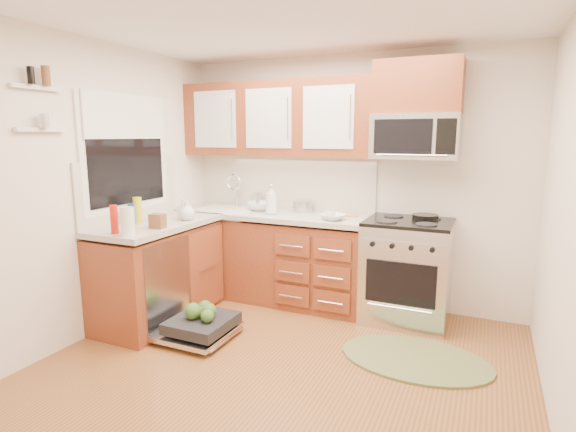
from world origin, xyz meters
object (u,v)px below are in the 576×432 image
at_px(skillet, 425,217).
at_px(upper_cabinets, 276,119).
at_px(cutting_board, 344,215).
at_px(cup, 329,215).
at_px(microwave, 415,137).
at_px(sink, 227,221).
at_px(paper_towel_roll, 128,222).
at_px(stock_pot, 303,206).
at_px(bowl_a, 333,217).
at_px(dishwasher, 198,327).
at_px(range, 407,271).
at_px(rug, 415,359).
at_px(bowl_b, 260,206).

bearing_deg(skillet, upper_cabinets, 179.15).
distance_m(cutting_board, cup, 0.28).
relative_size(microwave, sink, 1.23).
bearing_deg(sink, paper_towel_roll, -90.46).
distance_m(stock_pot, cup, 0.52).
xyz_separation_m(cutting_board, bowl_a, (-0.02, -0.26, 0.02)).
relative_size(paper_towel_roll, cup, 2.05).
bearing_deg(skillet, stock_pot, 177.79).
xyz_separation_m(dishwasher, stock_pot, (0.43, 1.30, 0.88)).
bearing_deg(stock_pot, range, -8.67).
bearing_deg(microwave, rug, -76.46).
distance_m(skillet, bowl_b, 1.69).
distance_m(dishwasher, paper_towel_roll, 1.07).
bearing_deg(cutting_board, range, -10.37).
distance_m(microwave, bowl_a, 1.04).
bearing_deg(bowl_b, cup, -15.51).
relative_size(range, cutting_board, 3.67).
xyz_separation_m(rug, cup, (-0.93, 0.62, 0.96)).
distance_m(range, sink, 1.96).
bearing_deg(dishwasher, microwave, 39.07).
bearing_deg(range, rug, -74.45).
relative_size(microwave, bowl_a, 3.33).
bearing_deg(stock_pot, paper_towel_roll, -117.03).
distance_m(dishwasher, bowl_b, 1.49).
relative_size(dishwasher, paper_towel_roll, 3.05).
distance_m(range, skillet, 0.53).
relative_size(sink, bowl_a, 2.72).
bearing_deg(range, paper_towel_roll, -143.25).
xyz_separation_m(bowl_a, bowl_b, (-0.89, 0.22, 0.02)).
height_order(upper_cabinets, skillet, upper_cabinets).
distance_m(bowl_b, cup, 0.89).
relative_size(dishwasher, bowl_a, 3.07).
height_order(sink, dishwasher, sink).
bearing_deg(microwave, range, -90.00).
xyz_separation_m(rug, bowl_b, (-1.78, 0.85, 0.96)).
relative_size(microwave, dishwasher, 1.09).
bearing_deg(cup, bowl_b, 164.49).
relative_size(upper_cabinets, cutting_board, 7.92).
xyz_separation_m(microwave, sink, (-1.93, -0.13, -0.90)).
height_order(skillet, paper_towel_roll, paper_towel_roll).
bearing_deg(rug, cutting_board, 134.37).
xyz_separation_m(microwave, cup, (-0.71, -0.27, -0.73)).
relative_size(sink, skillet, 2.65).
bearing_deg(paper_towel_roll, sink, 89.54).
height_order(dishwasher, cutting_board, cutting_board).
bearing_deg(cup, cutting_board, 78.45).
xyz_separation_m(upper_cabinets, range, (1.41, -0.15, -1.40)).
bearing_deg(skillet, bowl_a, -161.99).
distance_m(dishwasher, stock_pot, 1.63).
bearing_deg(cup, paper_towel_roll, -133.48).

